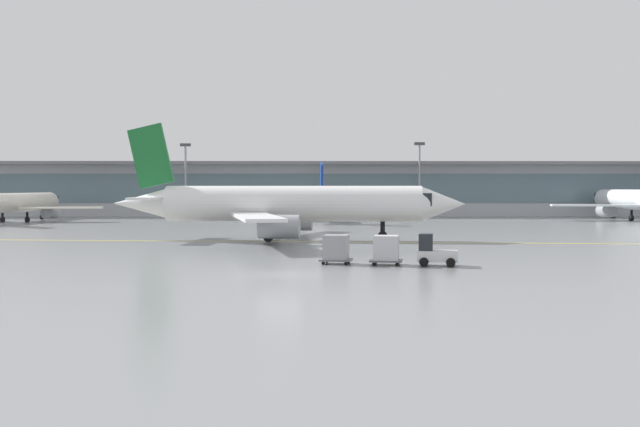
# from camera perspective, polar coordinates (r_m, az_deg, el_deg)

# --- Properties ---
(ground_plane) EXTENTS (400.00, 400.00, 0.00)m
(ground_plane) POSITION_cam_1_polar(r_m,az_deg,el_deg) (42.75, -3.17, -4.81)
(ground_plane) COLOR gray
(taxiway_centreline_stripe) EXTENTS (109.56, 10.53, 0.01)m
(taxiway_centreline_stripe) POSITION_cam_1_polar(r_m,az_deg,el_deg) (68.22, -2.19, -2.23)
(taxiway_centreline_stripe) COLOR yellow
(taxiway_centreline_stripe) RESTS_ON ground_plane
(terminal_concourse) EXTENTS (180.96, 11.00, 9.60)m
(terminal_concourse) POSITION_cam_1_polar(r_m,az_deg,el_deg) (130.72, -1.38, 1.99)
(terminal_concourse) COLOR #B2B7BC
(terminal_concourse) RESTS_ON ground_plane
(gate_airplane_0) EXTENTS (26.02, 28.09, 9.30)m
(gate_airplane_0) POSITION_cam_1_polar(r_m,az_deg,el_deg) (116.82, -22.59, 0.77)
(gate_airplane_0) COLOR silver
(gate_airplane_0) RESTS_ON ground_plane
(gate_airplane_1) EXTENTS (24.57, 26.42, 8.76)m
(gate_airplane_1) POSITION_cam_1_polar(r_m,az_deg,el_deg) (111.67, -0.16, 0.80)
(gate_airplane_1) COLOR white
(gate_airplane_1) RESTS_ON ground_plane
(gate_airplane_2) EXTENTS (29.01, 31.32, 10.37)m
(gate_airplane_2) POSITION_cam_1_polar(r_m,az_deg,el_deg) (123.22, 23.83, 0.96)
(gate_airplane_2) COLOR white
(gate_airplane_2) RESTS_ON ground_plane
(taxiing_regional_jet) EXTENTS (34.50, 31.94, 11.42)m
(taxiing_regional_jet) POSITION_cam_1_polar(r_m,az_deg,el_deg) (70.10, -2.51, 0.69)
(taxiing_regional_jet) COLOR white
(taxiing_regional_jet) RESTS_ON ground_plane
(baggage_tug) EXTENTS (2.81, 2.01, 2.10)m
(baggage_tug) POSITION_cam_1_polar(r_m,az_deg,el_deg) (47.86, 8.95, -3.02)
(baggage_tug) COLOR silver
(baggage_tug) RESTS_ON ground_plane
(cargo_dolly_lead) EXTENTS (2.36, 1.95, 1.94)m
(cargo_dolly_lead) POSITION_cam_1_polar(r_m,az_deg,el_deg) (48.00, 5.22, -2.79)
(cargo_dolly_lead) COLOR #595B60
(cargo_dolly_lead) RESTS_ON ground_plane
(cargo_dolly_trailing) EXTENTS (2.36, 1.95, 1.94)m
(cargo_dolly_trailing) POSITION_cam_1_polar(r_m,az_deg,el_deg) (48.38, 1.27, -2.75)
(cargo_dolly_trailing) COLOR #595B60
(cargo_dolly_trailing) RESTS_ON ground_plane
(apron_light_mast_1) EXTENTS (1.80, 0.36, 12.55)m
(apron_light_mast_1) POSITION_cam_1_polar(r_m,az_deg,el_deg) (124.97, -10.52, 2.88)
(apron_light_mast_1) COLOR gray
(apron_light_mast_1) RESTS_ON ground_plane
(apron_light_mast_2) EXTENTS (1.80, 0.36, 12.80)m
(apron_light_mast_2) POSITION_cam_1_polar(r_m,az_deg,el_deg) (124.97, 7.82, 2.95)
(apron_light_mast_2) COLOR gray
(apron_light_mast_2) RESTS_ON ground_plane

